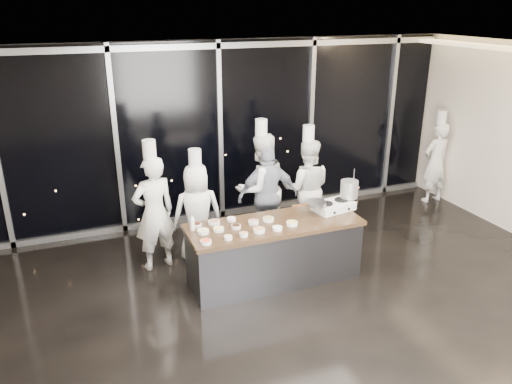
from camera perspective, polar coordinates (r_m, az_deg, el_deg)
ground at (r=6.69m, az=5.12°, el=-13.55°), size 9.00×9.00×0.00m
room_shell at (r=5.82m, az=7.39°, el=5.47°), size 9.02×7.02×3.21m
window_wall at (r=8.99m, az=-4.20°, el=6.77°), size 8.90×0.11×3.20m
demo_counter at (r=7.16m, az=2.07°, el=-6.79°), size 2.46×0.86×0.90m
stove at (r=7.45m, az=8.85°, el=-1.57°), size 0.64×0.46×0.14m
frying_pan at (r=7.23m, az=6.80°, el=-1.29°), size 0.55×0.35×0.05m
stock_pot at (r=7.56m, az=10.60°, el=0.34°), size 0.30×0.30×0.26m
prep_bowls at (r=6.77m, az=-1.93°, el=-4.03°), size 1.41×0.70×0.05m
squeeze_bottle at (r=6.74m, az=-7.29°, el=-3.53°), size 0.06×0.06×0.23m
chef_far_left at (r=7.47m, az=-11.56°, el=-2.25°), size 0.72×0.55×1.98m
chef_left at (r=7.65m, az=-6.72°, el=-2.27°), size 0.78×0.53×1.78m
chef_center at (r=8.17m, az=0.57°, el=0.47°), size 1.00×0.84×2.07m
guest at (r=8.07m, az=1.38°, el=-0.44°), size 1.02×0.50×1.69m
chef_right at (r=8.42m, az=5.79°, el=0.49°), size 1.01×0.91×1.93m
chef_side at (r=10.51m, az=19.84°, el=3.32°), size 0.63×0.44×1.85m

